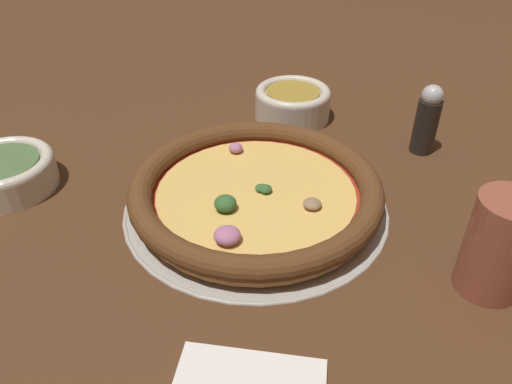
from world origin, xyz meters
TOP-DOWN VIEW (x-y plane):
  - ground_plane at (0.00, 0.00)m, footprint 3.00×3.00m
  - pizza_tray at (0.00, 0.00)m, footprint 0.35×0.35m
  - pizza at (-0.00, -0.00)m, footprint 0.33×0.33m
  - bowl_near at (0.12, 0.24)m, footprint 0.13×0.13m
  - bowl_far at (-0.33, 0.13)m, footprint 0.14×0.14m
  - drinking_cup at (0.21, -0.20)m, footprint 0.07×0.07m
  - pepper_shaker at (0.29, 0.08)m, footprint 0.04×0.04m

SIDE VIEW (x-z plane):
  - ground_plane at x=0.00m, z-range 0.00..0.00m
  - pizza_tray at x=0.00m, z-range 0.00..0.01m
  - pizza at x=0.00m, z-range 0.01..0.05m
  - bowl_far at x=-0.33m, z-range 0.00..0.05m
  - bowl_near at x=0.12m, z-range 0.00..0.06m
  - pepper_shaker at x=0.29m, z-range 0.00..0.11m
  - drinking_cup at x=0.21m, z-range 0.00..0.12m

